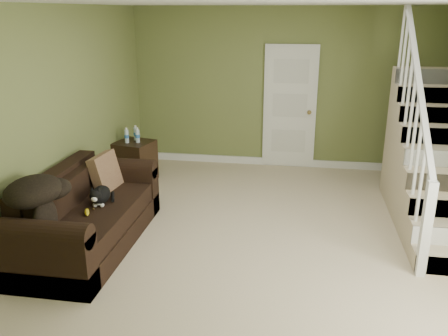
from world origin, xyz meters
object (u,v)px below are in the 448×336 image
(banana, at_px, (87,212))
(cat, at_px, (100,195))
(sofa, at_px, (86,218))
(side_table, at_px, (135,161))

(banana, bearing_deg, cat, 59.74)
(sofa, relative_size, cat, 4.03)
(sofa, distance_m, banana, 0.27)
(cat, bearing_deg, side_table, 91.44)
(cat, xyz_separation_m, banana, (-0.02, -0.30, -0.08))
(side_table, xyz_separation_m, banana, (0.30, -2.31, 0.17))
(cat, relative_size, banana, 3.05)
(side_table, distance_m, cat, 2.06)
(side_table, relative_size, cat, 1.59)
(side_table, height_order, banana, side_table)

